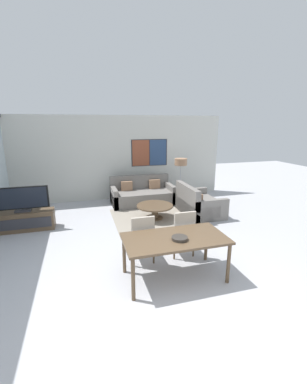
# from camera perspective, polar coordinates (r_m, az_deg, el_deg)

# --- Properties ---
(ground_plane) EXTENTS (24.00, 24.00, 0.00)m
(ground_plane) POSITION_cam_1_polar(r_m,az_deg,el_deg) (3.90, 5.78, -25.81)
(ground_plane) COLOR #B2B2B7
(wall_back) EXTENTS (7.63, 0.09, 2.80)m
(wall_back) POSITION_cam_1_polar(r_m,az_deg,el_deg) (8.82, -8.31, 7.49)
(wall_back) COLOR silver
(wall_back) RESTS_ON ground_plane
(area_rug) EXTENTS (2.23, 2.18, 0.01)m
(area_rug) POSITION_cam_1_polar(r_m,az_deg,el_deg) (7.11, 0.30, -5.87)
(area_rug) COLOR gray
(area_rug) RESTS_ON ground_plane
(tv_console) EXTENTS (1.37, 0.44, 0.47)m
(tv_console) POSITION_cam_1_polar(r_m,az_deg,el_deg) (7.05, -26.71, -5.72)
(tv_console) COLOR brown
(tv_console) RESTS_ON ground_plane
(television) EXTENTS (1.22, 0.20, 0.62)m
(television) POSITION_cam_1_polar(r_m,az_deg,el_deg) (6.90, -27.24, -1.47)
(television) COLOR #2D2D33
(television) RESTS_ON tv_console
(sofa_main) EXTENTS (1.99, 0.99, 0.87)m
(sofa_main) POSITION_cam_1_polar(r_m,az_deg,el_deg) (8.41, -2.59, -0.60)
(sofa_main) COLOR slate
(sofa_main) RESTS_ON ground_plane
(sofa_side) EXTENTS (0.99, 1.41, 0.87)m
(sofa_side) POSITION_cam_1_polar(r_m,az_deg,el_deg) (7.48, 9.77, -2.83)
(sofa_side) COLOR slate
(sofa_side) RESTS_ON ground_plane
(coffee_table) EXTENTS (0.99, 0.99, 0.39)m
(coffee_table) POSITION_cam_1_polar(r_m,az_deg,el_deg) (7.01, 0.30, -3.67)
(coffee_table) COLOR brown
(coffee_table) RESTS_ON ground_plane
(dining_table) EXTENTS (1.69, 0.89, 0.74)m
(dining_table) POSITION_cam_1_polar(r_m,az_deg,el_deg) (4.31, 4.79, -10.89)
(dining_table) COLOR brown
(dining_table) RESTS_ON ground_plane
(dining_chair_left) EXTENTS (0.46, 0.46, 0.94)m
(dining_chair_left) POSITION_cam_1_polar(r_m,az_deg,el_deg) (4.82, -2.68, -9.68)
(dining_chair_left) COLOR #B2A899
(dining_chair_left) RESTS_ON ground_plane
(dining_chair_centre) EXTENTS (0.46, 0.46, 0.94)m
(dining_chair_centre) POSITION_cam_1_polar(r_m,az_deg,el_deg) (5.08, 6.38, -8.39)
(dining_chair_centre) COLOR #B2A899
(dining_chair_centre) RESTS_ON ground_plane
(fruit_bowl) EXTENTS (0.26, 0.26, 0.05)m
(fruit_bowl) POSITION_cam_1_polar(r_m,az_deg,el_deg) (4.19, 5.83, -10.14)
(fruit_bowl) COLOR #332D28
(fruit_bowl) RESTS_ON dining_table
(floor_lamp) EXTENTS (0.41, 0.41, 1.42)m
(floor_lamp) POSITION_cam_1_polar(r_m,az_deg,el_deg) (8.57, 6.08, 6.16)
(floor_lamp) COLOR #2D2D33
(floor_lamp) RESTS_ON ground_plane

